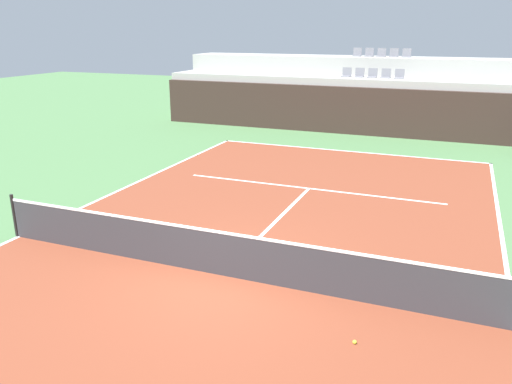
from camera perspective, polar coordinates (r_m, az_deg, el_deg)
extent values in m
plane|color=#477042|center=(10.60, -3.88, -9.31)|extent=(80.00, 80.00, 0.00)
cube|color=brown|center=(10.60, -3.88, -9.29)|extent=(11.00, 24.00, 0.01)
cube|color=white|center=(21.39, 10.12, 4.53)|extent=(11.00, 0.10, 0.00)
cube|color=white|center=(13.68, -25.00, -4.53)|extent=(0.10, 24.00, 0.00)
cube|color=white|center=(16.17, 5.95, 0.40)|extent=(8.26, 0.10, 0.00)
cube|color=white|center=(13.29, 2.09, -3.43)|extent=(0.10, 6.40, 0.00)
cube|color=#33231E|center=(24.73, 12.08, 8.79)|extent=(20.92, 0.30, 2.22)
cube|color=#9E9E99|center=(26.03, 12.65, 9.57)|extent=(20.92, 2.40, 2.56)
cube|color=#9E9E99|center=(28.33, 13.55, 11.03)|extent=(20.92, 2.40, 3.43)
cube|color=slate|center=(26.12, 10.04, 12.63)|extent=(0.44, 0.44, 0.04)
cube|color=slate|center=(26.29, 10.16, 13.14)|extent=(0.44, 0.04, 0.40)
cube|color=slate|center=(25.99, 11.43, 12.53)|extent=(0.44, 0.44, 0.04)
cube|color=slate|center=(26.17, 11.55, 13.04)|extent=(0.44, 0.04, 0.40)
cube|color=slate|center=(25.88, 12.85, 12.42)|extent=(0.44, 0.44, 0.04)
cube|color=slate|center=(26.06, 12.96, 12.94)|extent=(0.44, 0.04, 0.40)
cube|color=slate|center=(25.79, 14.27, 12.30)|extent=(0.44, 0.44, 0.04)
cube|color=slate|center=(25.97, 14.37, 12.82)|extent=(0.44, 0.04, 0.40)
cube|color=slate|center=(25.71, 15.70, 12.18)|extent=(0.44, 0.44, 0.04)
cube|color=slate|center=(25.89, 15.79, 12.69)|extent=(0.44, 0.04, 0.40)
cube|color=slate|center=(28.40, 11.20, 14.71)|extent=(0.44, 0.44, 0.04)
cube|color=slate|center=(28.59, 11.31, 15.17)|extent=(0.44, 0.04, 0.40)
cube|color=slate|center=(28.29, 12.50, 14.62)|extent=(0.44, 0.44, 0.04)
cube|color=slate|center=(28.48, 12.60, 15.08)|extent=(0.44, 0.04, 0.40)
cube|color=slate|center=(28.19, 13.81, 14.52)|extent=(0.44, 0.44, 0.04)
cube|color=slate|center=(28.38, 13.91, 14.98)|extent=(0.44, 0.04, 0.40)
cube|color=slate|center=(28.10, 15.13, 14.42)|extent=(0.44, 0.44, 0.04)
cube|color=slate|center=(28.29, 15.22, 14.87)|extent=(0.44, 0.04, 0.40)
cube|color=slate|center=(28.03, 16.45, 14.30)|extent=(0.44, 0.44, 0.04)
cube|color=slate|center=(28.22, 16.54, 14.76)|extent=(0.44, 0.04, 0.40)
cylinder|color=black|center=(13.54, -25.44, -2.41)|extent=(0.08, 0.08, 1.07)
cube|color=#333338|center=(10.39, -3.94, -7.01)|extent=(10.90, 0.02, 0.92)
cube|color=white|center=(10.20, -3.99, -4.53)|extent=(10.90, 0.04, 0.05)
sphere|color=#CCE033|center=(8.64, 10.98, -16.16)|extent=(0.07, 0.07, 0.07)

